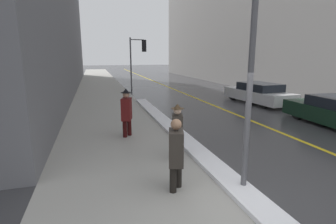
{
  "coord_description": "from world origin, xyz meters",
  "views": [
    {
      "loc": [
        -2.66,
        -3.91,
        2.82
      ],
      "look_at": [
        -0.4,
        4.0,
        1.05
      ],
      "focal_mm": 28.0,
      "sensor_mm": 36.0,
      "label": 1
    }
  ],
  "objects_px": {
    "traffic_light_near": "(139,53)",
    "pedestrian_trailing": "(127,111)",
    "pedestrian_with_shoulder_bag": "(176,151)",
    "pedestrian_nearside": "(177,129)",
    "parked_car_white": "(258,93)",
    "lamp_post": "(252,54)"
  },
  "relations": [
    {
      "from": "lamp_post",
      "to": "pedestrian_trailing",
      "type": "height_order",
      "value": "lamp_post"
    },
    {
      "from": "lamp_post",
      "to": "pedestrian_trailing",
      "type": "distance_m",
      "value": 5.24
    },
    {
      "from": "traffic_light_near",
      "to": "pedestrian_trailing",
      "type": "bearing_deg",
      "value": -110.1
    },
    {
      "from": "pedestrian_nearside",
      "to": "lamp_post",
      "type": "bearing_deg",
      "value": 39.01
    },
    {
      "from": "traffic_light_near",
      "to": "pedestrian_with_shoulder_bag",
      "type": "bearing_deg",
      "value": -105.2
    },
    {
      "from": "pedestrian_with_shoulder_bag",
      "to": "pedestrian_nearside",
      "type": "bearing_deg",
      "value": 177.35
    },
    {
      "from": "pedestrian_nearside",
      "to": "parked_car_white",
      "type": "height_order",
      "value": "pedestrian_nearside"
    },
    {
      "from": "lamp_post",
      "to": "traffic_light_near",
      "type": "distance_m",
      "value": 16.1
    },
    {
      "from": "traffic_light_near",
      "to": "pedestrian_trailing",
      "type": "distance_m",
      "value": 12.04
    },
    {
      "from": "lamp_post",
      "to": "pedestrian_with_shoulder_bag",
      "type": "xyz_separation_m",
      "value": [
        -1.4,
        0.4,
        -1.98
      ]
    },
    {
      "from": "lamp_post",
      "to": "parked_car_white",
      "type": "height_order",
      "value": "lamp_post"
    },
    {
      "from": "pedestrian_with_shoulder_bag",
      "to": "parked_car_white",
      "type": "xyz_separation_m",
      "value": [
        8.04,
        8.74,
        -0.28
      ]
    },
    {
      "from": "pedestrian_trailing",
      "to": "parked_car_white",
      "type": "bearing_deg",
      "value": 134.75
    },
    {
      "from": "pedestrian_trailing",
      "to": "traffic_light_near",
      "type": "bearing_deg",
      "value": -175.72
    },
    {
      "from": "pedestrian_with_shoulder_bag",
      "to": "pedestrian_nearside",
      "type": "height_order",
      "value": "pedestrian_nearside"
    },
    {
      "from": "lamp_post",
      "to": "traffic_light_near",
      "type": "relative_size",
      "value": 1.13
    },
    {
      "from": "parked_car_white",
      "to": "pedestrian_trailing",
      "type": "bearing_deg",
      "value": 113.79
    },
    {
      "from": "lamp_post",
      "to": "pedestrian_with_shoulder_bag",
      "type": "height_order",
      "value": "lamp_post"
    },
    {
      "from": "pedestrian_nearside",
      "to": "pedestrian_trailing",
      "type": "xyz_separation_m",
      "value": [
        -1.07,
        2.48,
        0.08
      ]
    },
    {
      "from": "traffic_light_near",
      "to": "pedestrian_with_shoulder_bag",
      "type": "distance_m",
      "value": 15.96
    },
    {
      "from": "lamp_post",
      "to": "pedestrian_nearside",
      "type": "bearing_deg",
      "value": 112.78
    },
    {
      "from": "lamp_post",
      "to": "pedestrian_trailing",
      "type": "relative_size",
      "value": 2.75
    }
  ]
}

